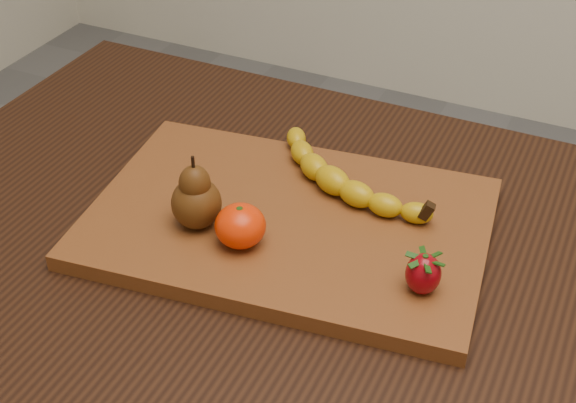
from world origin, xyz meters
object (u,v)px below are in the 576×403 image
at_px(table, 284,302).
at_px(pear, 195,192).
at_px(cutting_board, 288,222).
at_px(mandarin, 240,226).

distance_m(table, pear, 0.19).
height_order(cutting_board, mandarin, mandarin).
xyz_separation_m(table, pear, (-0.09, -0.04, 0.16)).
distance_m(table, cutting_board, 0.11).
relative_size(cutting_board, pear, 5.10).
bearing_deg(mandarin, cutting_board, 69.05).
distance_m(cutting_board, pear, 0.12).
relative_size(cutting_board, mandarin, 8.05).
bearing_deg(cutting_board, table, -85.57).
xyz_separation_m(cutting_board, mandarin, (-0.03, -0.07, 0.03)).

